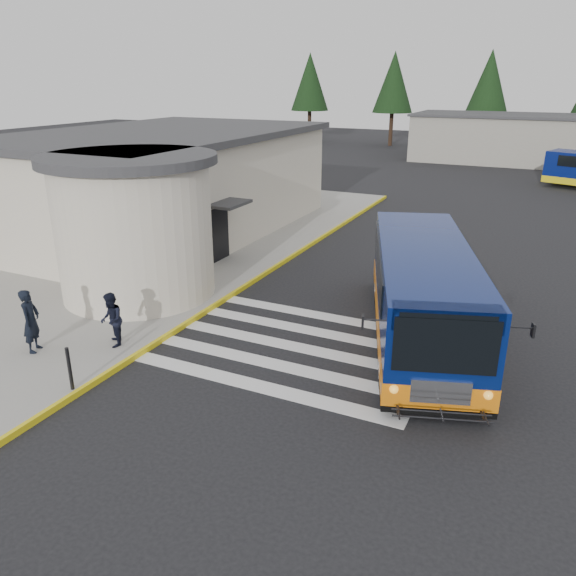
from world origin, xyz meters
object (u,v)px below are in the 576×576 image
at_px(pedestrian_b, 111,320).
at_px(bollard, 70,369).
at_px(pedestrian_a, 31,321).
at_px(transit_bus, 422,297).

bearing_deg(pedestrian_b, bollard, -22.98).
xyz_separation_m(pedestrian_b, bollard, (0.74, -2.31, -0.22)).
bearing_deg(pedestrian_a, pedestrian_b, -78.68).
height_order(transit_bus, pedestrian_b, transit_bus).
relative_size(transit_bus, pedestrian_b, 6.42).
distance_m(pedestrian_a, pedestrian_b, 2.12).
xyz_separation_m(pedestrian_a, pedestrian_b, (1.75, 1.20, -0.12)).
xyz_separation_m(transit_bus, pedestrian_a, (-9.40, -5.69, -0.27)).
bearing_deg(pedestrian_b, pedestrian_a, -96.31).
xyz_separation_m(pedestrian_a, bollard, (2.49, -1.11, -0.34)).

